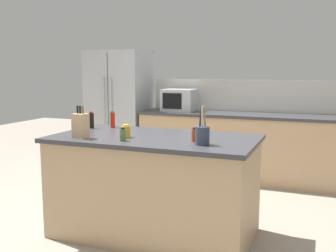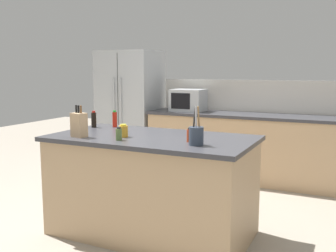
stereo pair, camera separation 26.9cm
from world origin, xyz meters
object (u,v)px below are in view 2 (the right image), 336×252
object	(u,v)px
spice_jar_oregano	(119,134)
spice_jar_paprika	(190,135)
soy_sauce_bottle	(94,120)
refrigerator	(130,109)
hot_sauce_bottle	(115,119)
honey_jar	(123,131)
utensil_crock	(196,135)
knife_block	(79,125)
microwave	(188,100)

from	to	relation	value
spice_jar_oregano	spice_jar_paprika	bearing A→B (deg)	18.65
spice_jar_oregano	soy_sauce_bottle	distance (m)	0.86
spice_jar_paprika	refrigerator	bearing A→B (deg)	130.51
refrigerator	hot_sauce_bottle	size ratio (longest dim) A/B	10.30
refrigerator	soy_sauce_bottle	distance (m)	2.16
spice_jar_paprika	honey_jar	world-z (taller)	spice_jar_paprika
utensil_crock	soy_sauce_bottle	bearing A→B (deg)	161.39
honey_jar	knife_block	bearing A→B (deg)	-154.69
hot_sauce_bottle	spice_jar_oregano	bearing A→B (deg)	-54.10
spice_jar_oregano	hot_sauce_bottle	world-z (taller)	hot_sauce_bottle
utensil_crock	hot_sauce_bottle	size ratio (longest dim) A/B	1.79
refrigerator	spice_jar_oregano	distance (m)	2.93
utensil_crock	spice_jar_oregano	xyz separation A→B (m)	(-0.69, -0.09, -0.03)
microwave	soy_sauce_bottle	distance (m)	1.99
refrigerator	hot_sauce_bottle	distance (m)	2.13
hot_sauce_bottle	honey_jar	bearing A→B (deg)	-49.62
microwave	hot_sauce_bottle	world-z (taller)	microwave
microwave	spice_jar_oregano	bearing A→B (deg)	-80.90
spice_jar_paprika	hot_sauce_bottle	distance (m)	1.15
spice_jar_oregano	hot_sauce_bottle	bearing A→B (deg)	125.90
spice_jar_oregano	soy_sauce_bottle	size ratio (longest dim) A/B	0.66
spice_jar_oregano	honey_jar	size ratio (longest dim) A/B	0.99
utensil_crock	honey_jar	distance (m)	0.75
refrigerator	spice_jar_paprika	distance (m)	3.11
hot_sauce_bottle	honey_jar	distance (m)	0.65
microwave	utensil_crock	distance (m)	2.66
utensil_crock	microwave	bearing A→B (deg)	114.24
knife_block	soy_sauce_bottle	xyz separation A→B (m)	(-0.24, 0.55, -0.03)
knife_block	utensil_crock	xyz separation A→B (m)	(1.11, 0.10, -0.03)
utensil_crock	honey_jar	world-z (taller)	utensil_crock
soy_sauce_bottle	hot_sauce_bottle	distance (m)	0.22
microwave	spice_jar_paprika	distance (m)	2.51
knife_block	soy_sauce_bottle	bearing A→B (deg)	126.17
utensil_crock	soy_sauce_bottle	distance (m)	1.43
honey_jar	hot_sauce_bottle	bearing A→B (deg)	130.38
refrigerator	utensil_crock	size ratio (longest dim) A/B	5.76
spice_jar_oregano	honey_jar	distance (m)	0.17
microwave	soy_sauce_bottle	xyz separation A→B (m)	(-0.26, -1.97, -0.08)
knife_block	spice_jar_oregano	size ratio (longest dim) A/B	2.48
spice_jar_paprika	microwave	bearing A→B (deg)	113.11
utensil_crock	soy_sauce_bottle	size ratio (longest dim) A/B	1.82
hot_sauce_bottle	honey_jar	xyz separation A→B (m)	(0.42, -0.49, -0.03)
utensil_crock	spice_jar_paprika	size ratio (longest dim) A/B	2.65
spice_jar_oregano	knife_block	bearing A→B (deg)	-178.51
honey_jar	refrigerator	bearing A→B (deg)	119.90
knife_block	refrigerator	bearing A→B (deg)	123.92
hot_sauce_bottle	soy_sauce_bottle	bearing A→B (deg)	-149.16
microwave	honey_jar	distance (m)	2.37
spice_jar_paprika	honey_jar	distance (m)	0.64
utensil_crock	honey_jar	xyz separation A→B (m)	(-0.74, 0.08, -0.03)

